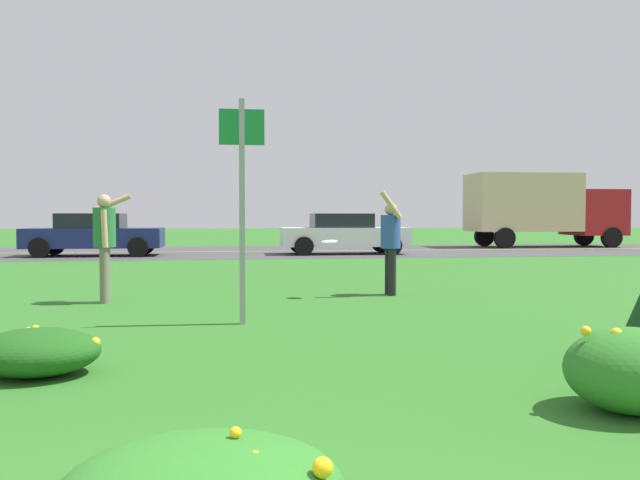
% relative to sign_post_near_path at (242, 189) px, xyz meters
% --- Properties ---
extents(ground_plane, '(120.00, 120.00, 0.00)m').
position_rel_sign_post_near_path_xyz_m(ground_plane, '(-0.64, 4.89, -1.69)').
color(ground_plane, '#2D6B23').
extents(highway_strip, '(120.00, 9.00, 0.01)m').
position_rel_sign_post_near_path_xyz_m(highway_strip, '(-0.64, 16.63, -1.69)').
color(highway_strip, '#424244').
rests_on(highway_strip, ground).
extents(highway_center_stripe, '(120.00, 0.16, 0.00)m').
position_rel_sign_post_near_path_xyz_m(highway_center_stripe, '(-0.64, 16.63, -1.68)').
color(highway_center_stripe, yellow).
rests_on(highway_center_stripe, ground).
extents(daylily_clump_front_left, '(1.05, 0.86, 0.40)m').
position_rel_sign_post_near_path_xyz_m(daylily_clump_front_left, '(-1.77, -2.39, -1.49)').
color(daylily_clump_front_left, '#1E5619').
rests_on(daylily_clump_front_left, ground).
extents(daylily_clump_front_center, '(0.92, 0.84, 0.60)m').
position_rel_sign_post_near_path_xyz_m(daylily_clump_front_center, '(2.60, -4.01, -1.40)').
color(daylily_clump_front_center, '#2D7526').
rests_on(daylily_clump_front_center, ground).
extents(sign_post_near_path, '(0.56, 0.10, 2.80)m').
position_rel_sign_post_near_path_xyz_m(sign_post_near_path, '(0.00, 0.00, 0.00)').
color(sign_post_near_path, '#93969B').
rests_on(sign_post_near_path, ground).
extents(person_thrower_green_shirt, '(0.57, 0.51, 1.72)m').
position_rel_sign_post_near_path_xyz_m(person_thrower_green_shirt, '(-2.09, 2.30, -0.67)').
color(person_thrower_green_shirt, '#287038').
rests_on(person_thrower_green_shirt, ground).
extents(person_catcher_blue_shirt, '(0.42, 0.50, 1.79)m').
position_rel_sign_post_near_path_xyz_m(person_catcher_blue_shirt, '(2.56, 2.65, -0.74)').
color(person_catcher_blue_shirt, '#2D4C9E').
rests_on(person_catcher_blue_shirt, ground).
extents(frisbee_white, '(0.26, 0.26, 0.08)m').
position_rel_sign_post_near_path_xyz_m(frisbee_white, '(1.47, 2.42, -0.76)').
color(frisbee_white, white).
extents(car_navy_center_left, '(4.50, 2.00, 1.45)m').
position_rel_sign_post_near_path_xyz_m(car_navy_center_left, '(-4.79, 14.60, -0.95)').
color(car_navy_center_left, navy).
rests_on(car_navy_center_left, ground).
extents(car_white_center_right, '(4.50, 2.00, 1.45)m').
position_rel_sign_post_near_path_xyz_m(car_white_center_right, '(3.82, 14.60, -0.95)').
color(car_white_center_right, silver).
rests_on(car_white_center_right, ground).
extents(box_truck_red, '(6.70, 2.46, 3.20)m').
position_rel_sign_post_near_path_xyz_m(box_truck_red, '(13.39, 18.65, 0.11)').
color(box_truck_red, maroon).
rests_on(box_truck_red, ground).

